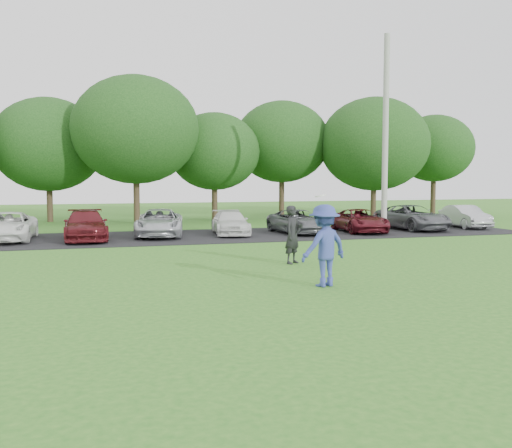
% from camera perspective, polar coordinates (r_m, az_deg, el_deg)
% --- Properties ---
extents(ground, '(100.00, 100.00, 0.00)m').
position_cam_1_polar(ground, '(13.71, 4.17, -6.55)').
color(ground, '#2A6B1E').
rests_on(ground, ground).
extents(parking_lot, '(32.00, 6.50, 0.03)m').
position_cam_1_polar(parking_lot, '(26.16, -5.90, -1.22)').
color(parking_lot, black).
rests_on(parking_lot, ground).
extents(utility_pole, '(0.28, 0.28, 9.44)m').
position_cam_1_polar(utility_pole, '(28.17, 12.81, 8.69)').
color(utility_pole, '#A0A09B').
rests_on(utility_pole, ground).
extents(frisbee_player, '(1.46, 1.11, 2.28)m').
position_cam_1_polar(frisbee_player, '(14.04, 6.83, -2.14)').
color(frisbee_player, '#344192').
rests_on(frisbee_player, ground).
extents(camera_bystander, '(0.78, 0.75, 1.81)m').
position_cam_1_polar(camera_bystander, '(17.70, 3.70, -1.07)').
color(camera_bystander, black).
rests_on(camera_bystander, ground).
extents(parked_cars, '(30.54, 5.18, 1.26)m').
position_cam_1_polar(parked_cars, '(26.20, -5.35, 0.13)').
color(parked_cars, black).
rests_on(parked_cars, parking_lot).
extents(tree_row, '(42.39, 9.85, 8.64)m').
position_cam_1_polar(tree_row, '(35.97, -6.45, 8.15)').
color(tree_row, '#38281C').
rests_on(tree_row, ground).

